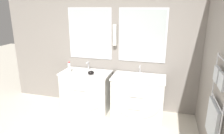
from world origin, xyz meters
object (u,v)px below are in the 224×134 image
at_px(vanity_right, 138,97).
at_px(amenity_bowl, 91,73).
at_px(vanity_left, 86,91).
at_px(toiletry_bottle, 69,67).

distance_m(vanity_right, amenity_bowl, 1.03).
xyz_separation_m(vanity_left, amenity_bowl, (0.16, -0.08, 0.44)).
bearing_deg(vanity_left, toiletry_bottle, -170.03).
relative_size(toiletry_bottle, amenity_bowl, 1.77).
relative_size(vanity_left, toiletry_bottle, 4.58).
bearing_deg(vanity_left, vanity_right, 0.00).
bearing_deg(vanity_right, toiletry_bottle, -177.71).
height_order(vanity_left, toiletry_bottle, toiletry_bottle).
distance_m(toiletry_bottle, amenity_bowl, 0.48).
bearing_deg(vanity_left, amenity_bowl, -26.11).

